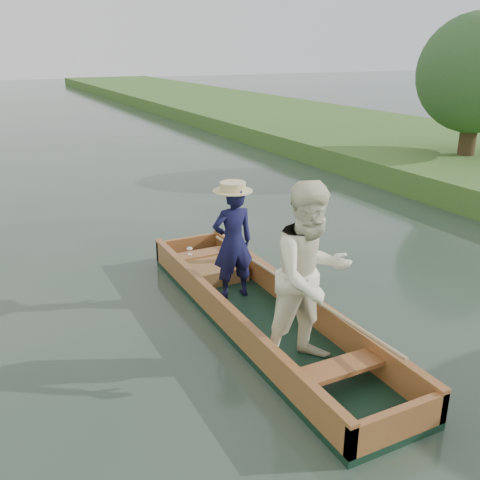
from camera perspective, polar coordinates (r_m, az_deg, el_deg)
name	(u,v)px	position (r m, az deg, el deg)	size (l,w,h in m)	color
ground	(261,325)	(6.87, 2.28, -9.01)	(120.00, 120.00, 0.00)	#283D30
punt	(276,282)	(6.25, 3.87, -4.47)	(1.12, 5.00, 2.10)	black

